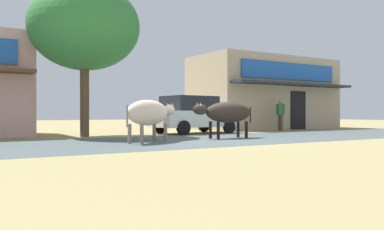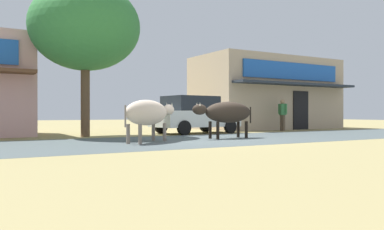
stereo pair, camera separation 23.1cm
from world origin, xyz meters
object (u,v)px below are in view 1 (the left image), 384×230
cow_near_brown (150,113)px  pedestrian_by_shop (280,113)px  parked_hatchback_car (193,114)px  cow_far_dark (227,113)px  roadside_tree (85,27)px

cow_near_brown → pedestrian_by_shop: bearing=22.7°
parked_hatchback_car → cow_far_dark: bearing=-101.9°
cow_near_brown → pedestrian_by_shop: (9.12, 3.82, 0.03)m
parked_hatchback_car → cow_far_dark: 3.64m
cow_far_dark → pedestrian_by_shop: pedestrian_by_shop is taller
cow_near_brown → cow_far_dark: bearing=5.5°
cow_far_dark → pedestrian_by_shop: (5.95, 3.51, 0.01)m
roadside_tree → pedestrian_by_shop: 10.52m
roadside_tree → parked_hatchback_car: roadside_tree is taller
cow_far_dark → pedestrian_by_shop: size_ratio=1.59×
roadside_tree → pedestrian_by_shop: bearing=-0.3°
parked_hatchback_car → cow_near_brown: 5.50m
parked_hatchback_car → cow_near_brown: parked_hatchback_car is taller
roadside_tree → parked_hatchback_car: bearing=0.0°
roadside_tree → cow_near_brown: size_ratio=2.38×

